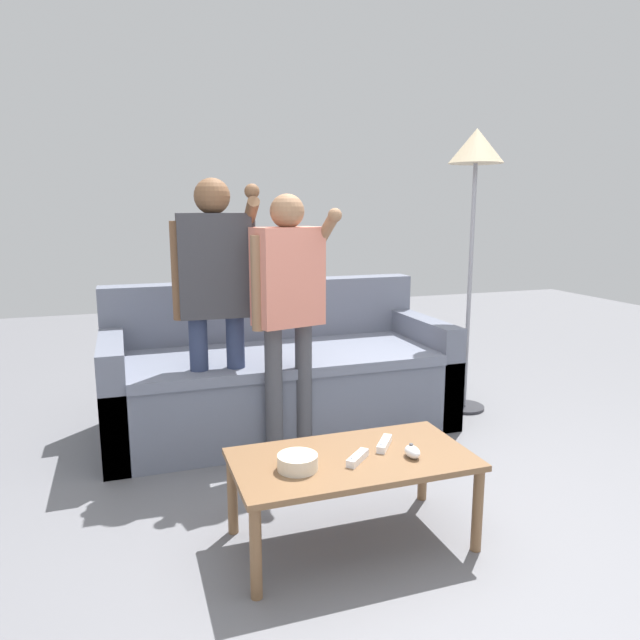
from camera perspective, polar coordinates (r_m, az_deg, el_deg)
name	(u,v)px	position (r m, az deg, el deg)	size (l,w,h in m)	color
ground_plane	(389,518)	(2.80, 6.76, -18.73)	(12.00, 12.00, 0.00)	slate
couch	(278,377)	(3.76, -4.19, -5.63)	(2.13, 0.94, 0.90)	slate
coffee_table	(352,467)	(2.47, 3.17, -14.22)	(0.98, 0.52, 0.38)	brown
snack_bowl	(298,462)	(2.33, -2.22, -13.78)	(0.16, 0.16, 0.06)	beige
game_remote_nunchuk	(412,452)	(2.46, 9.04, -12.66)	(0.06, 0.09, 0.05)	white
floor_lamp	(476,166)	(4.03, 15.03, 14.37)	(0.36, 0.36, 1.89)	#2D2D33
player_left	(215,286)	(3.19, -10.25, 3.30)	(0.45, 0.32, 1.54)	#2D3856
player_center	(288,297)	(3.11, -3.13, 2.31)	(0.46, 0.30, 1.46)	#47474C
game_remote_wand_near	(358,458)	(2.40, 3.71, -13.36)	(0.13, 0.13, 0.03)	white
game_remote_wand_far	(384,444)	(2.54, 6.34, -11.97)	(0.12, 0.14, 0.03)	white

